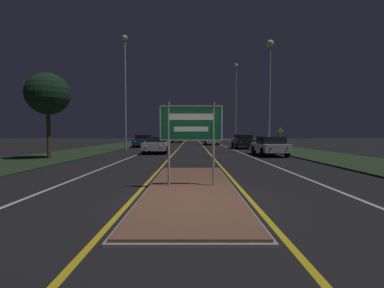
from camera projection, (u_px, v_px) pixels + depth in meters
The scene contains 22 objects.
ground_plane at pixel (192, 203), 6.12m from camera, with size 160.00×160.00×0.00m, color black.
median_island at pixel (192, 187), 7.65m from camera, with size 2.56×7.93×0.10m.
verge_left at pixel (99, 149), 26.12m from camera, with size 5.00×100.00×0.08m.
verge_right at pixel (286, 149), 26.07m from camera, with size 5.00×100.00×0.08m.
centre_line_yellow_left at pixel (180, 147), 31.10m from camera, with size 0.12×70.00×0.01m.
centre_line_yellow_right at pixel (205, 147), 31.09m from camera, with size 0.12×70.00×0.01m.
lane_line_white_left at pixel (158, 147), 31.10m from camera, with size 0.12×70.00×0.01m.
lane_line_white_right at pixel (227, 147), 31.08m from camera, with size 0.12×70.00×0.01m.
edge_line_white_left at pixel (133, 147), 31.11m from camera, with size 0.10×70.00×0.01m.
edge_line_white_right at pixel (252, 147), 31.07m from camera, with size 0.10×70.00×0.01m.
highway_sign at pixel (192, 127), 7.57m from camera, with size 1.85×0.07×2.47m.
streetlight_left_near at pixel (126, 79), 23.82m from camera, with size 0.52×0.52×10.72m.
streetlight_right_near at pixel (270, 75), 20.89m from camera, with size 0.61×0.61×9.23m.
streetlight_right_far at pixel (236, 92), 35.81m from camera, with size 0.57×0.57×11.37m.
car_receding_0 at pixel (270, 146), 19.00m from camera, with size 1.92×4.35×1.41m.
car_receding_1 at pixel (243, 141), 27.91m from camera, with size 1.95×4.24×1.49m.
car_receding_2 at pixel (212, 139), 36.87m from camera, with size 1.95×4.53×1.53m.
car_approaching_0 at pixel (158, 144), 21.34m from camera, with size 1.98×4.08×1.36m.
car_approaching_1 at pixel (144, 141), 31.08m from camera, with size 2.00×4.14×1.45m.
car_approaching_2 at pixel (177, 138), 46.18m from camera, with size 1.87×4.08×1.38m.
warning_sign at pixel (282, 136), 26.10m from camera, with size 0.60×0.06×2.17m.
roadside_palm_left at pixel (49, 94), 15.87m from camera, with size 2.58×2.58×5.31m.
Camera 1 is at (0.03, -6.05, 1.65)m, focal length 24.00 mm.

